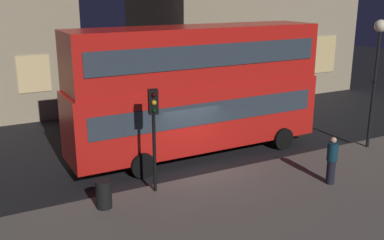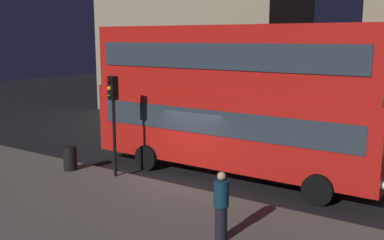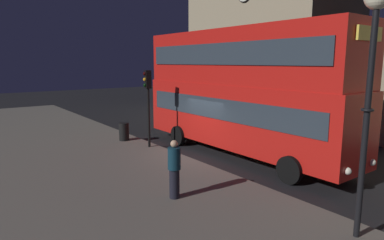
{
  "view_description": "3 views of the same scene",
  "coord_description": "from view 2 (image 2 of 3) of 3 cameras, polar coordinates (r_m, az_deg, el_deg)",
  "views": [
    {
      "loc": [
        -8.11,
        -15.08,
        6.98
      ],
      "look_at": [
        -0.02,
        0.08,
        2.05
      ],
      "focal_mm": 42.15,
      "sensor_mm": 36.0,
      "label": 1
    },
    {
      "loc": [
        9.05,
        -13.19,
        5.19
      ],
      "look_at": [
        -0.11,
        0.34,
        2.19
      ],
      "focal_mm": 42.36,
      "sensor_mm": 36.0,
      "label": 2
    },
    {
      "loc": [
        11.81,
        -9.24,
        4.21
      ],
      "look_at": [
        -0.81,
        0.03,
        1.51
      ],
      "focal_mm": 31.59,
      "sensor_mm": 36.0,
      "label": 3
    }
  ],
  "objects": [
    {
      "name": "sidewalk_slab",
      "position": [
        12.7,
        -16.06,
        -13.83
      ],
      "size": [
        44.0,
        9.92,
        0.12
      ],
      "primitive_type": "cube",
      "color": "#5B564F",
      "rests_on": "ground"
    },
    {
      "name": "traffic_light_near_kerb",
      "position": [
        16.52,
        -9.92,
        1.9
      ],
      "size": [
        0.36,
        0.39,
        3.7
      ],
      "rotation": [
        0.0,
        0.0,
        -0.19
      ],
      "color": "black",
      "rests_on": "sidewalk_slab"
    },
    {
      "name": "pedestrian",
      "position": [
        11.52,
        3.69,
        -10.71
      ],
      "size": [
        0.39,
        0.39,
        1.8
      ],
      "rotation": [
        0.0,
        0.0,
        4.93
      ],
      "color": "black",
      "rests_on": "sidewalk_slab"
    },
    {
      "name": "double_decker_bus",
      "position": [
        16.83,
        4.97,
        3.24
      ],
      "size": [
        11.35,
        2.81,
        5.6
      ],
      "rotation": [
        0.0,
        0.0,
        0.01
      ],
      "color": "red",
      "rests_on": "ground"
    },
    {
      "name": "ground_plane",
      "position": [
        16.82,
        -0.34,
        -7.56
      ],
      "size": [
        80.0,
        80.0,
        0.0
      ],
      "primitive_type": "plane",
      "color": "black"
    },
    {
      "name": "building_with_clock",
      "position": [
        32.15,
        1.23,
        14.38
      ],
      "size": [
        13.46,
        7.47,
        14.83
      ],
      "color": "tan",
      "rests_on": "ground"
    },
    {
      "name": "litter_bin",
      "position": [
        18.13,
        -15.09,
        -4.65
      ],
      "size": [
        0.52,
        0.52,
        0.94
      ],
      "primitive_type": "cylinder",
      "color": "black",
      "rests_on": "sidewalk_slab"
    }
  ]
}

